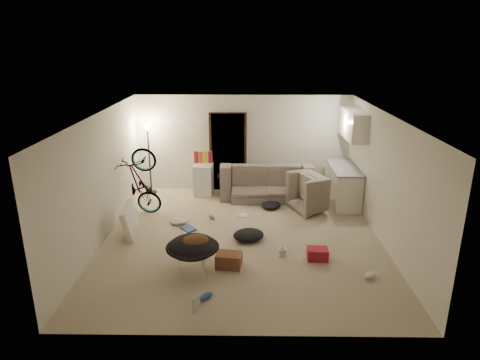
{
  "coord_description": "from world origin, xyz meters",
  "views": [
    {
      "loc": [
        0.06,
        -7.84,
        3.83
      ],
      "look_at": [
        -0.05,
        0.6,
        1.04
      ],
      "focal_mm": 32.0,
      "sensor_mm": 36.0,
      "label": 1
    }
  ],
  "objects_px": {
    "kitchen_counter": "(343,186)",
    "saucer_chair": "(193,251)",
    "mini_fridge": "(203,180)",
    "drink_case_a": "(229,260)",
    "sofa": "(266,184)",
    "bicycle": "(141,197)",
    "tv_box": "(130,220)",
    "drink_case_b": "(318,254)",
    "juicer": "(282,252)",
    "floor_lamp": "(148,144)",
    "armchair": "(319,195)"
  },
  "relations": [
    {
      "from": "saucer_chair",
      "to": "bicycle",
      "type": "bearing_deg",
      "value": 120.22
    },
    {
      "from": "sofa",
      "to": "armchair",
      "type": "bearing_deg",
      "value": 145.65
    },
    {
      "from": "floor_lamp",
      "to": "tv_box",
      "type": "bearing_deg",
      "value": -87.69
    },
    {
      "from": "mini_fridge",
      "to": "drink_case_a",
      "type": "xyz_separation_m",
      "value": [
        0.79,
        -3.7,
        -0.27
      ]
    },
    {
      "from": "kitchen_counter",
      "to": "floor_lamp",
      "type": "bearing_deg",
      "value": 172.34
    },
    {
      "from": "floor_lamp",
      "to": "bicycle",
      "type": "height_order",
      "value": "floor_lamp"
    },
    {
      "from": "armchair",
      "to": "drink_case_b",
      "type": "height_order",
      "value": "armchair"
    },
    {
      "from": "saucer_chair",
      "to": "tv_box",
      "type": "xyz_separation_m",
      "value": [
        -1.46,
        1.49,
        -0.08
      ]
    },
    {
      "from": "floor_lamp",
      "to": "armchair",
      "type": "xyz_separation_m",
      "value": [
        4.19,
        -1.0,
        -0.99
      ]
    },
    {
      "from": "armchair",
      "to": "floor_lamp",
      "type": "bearing_deg",
      "value": 53.41
    },
    {
      "from": "armchair",
      "to": "tv_box",
      "type": "distance_m",
      "value": 4.35
    },
    {
      "from": "juicer",
      "to": "mini_fridge",
      "type": "bearing_deg",
      "value": 118.37
    },
    {
      "from": "kitchen_counter",
      "to": "drink_case_b",
      "type": "relative_size",
      "value": 4.04
    },
    {
      "from": "floor_lamp",
      "to": "drink_case_b",
      "type": "distance_m",
      "value": 5.29
    },
    {
      "from": "bicycle",
      "to": "tv_box",
      "type": "xyz_separation_m",
      "value": [
        0.0,
        -1.02,
        -0.12
      ]
    },
    {
      "from": "tv_box",
      "to": "drink_case_b",
      "type": "xyz_separation_m",
      "value": [
        3.68,
        -1.03,
        -0.2
      ]
    },
    {
      "from": "drink_case_b",
      "to": "drink_case_a",
      "type": "bearing_deg",
      "value": -167.36
    },
    {
      "from": "kitchen_counter",
      "to": "sofa",
      "type": "relative_size",
      "value": 0.66
    },
    {
      "from": "armchair",
      "to": "mini_fridge",
      "type": "relative_size",
      "value": 1.23
    },
    {
      "from": "kitchen_counter",
      "to": "bicycle",
      "type": "xyz_separation_m",
      "value": [
        -4.73,
        -0.8,
        -0.01
      ]
    },
    {
      "from": "armchair",
      "to": "kitchen_counter",
      "type": "bearing_deg",
      "value": -84.62
    },
    {
      "from": "bicycle",
      "to": "saucer_chair",
      "type": "relative_size",
      "value": 1.8
    },
    {
      "from": "sofa",
      "to": "mini_fridge",
      "type": "relative_size",
      "value": 2.87
    },
    {
      "from": "bicycle",
      "to": "drink_case_b",
      "type": "relative_size",
      "value": 4.4
    },
    {
      "from": "kitchen_counter",
      "to": "saucer_chair",
      "type": "height_order",
      "value": "kitchen_counter"
    },
    {
      "from": "tv_box",
      "to": "drink_case_b",
      "type": "relative_size",
      "value": 2.51
    },
    {
      "from": "tv_box",
      "to": "drink_case_b",
      "type": "height_order",
      "value": "tv_box"
    },
    {
      "from": "tv_box",
      "to": "drink_case_b",
      "type": "bearing_deg",
      "value": -20.23
    },
    {
      "from": "floor_lamp",
      "to": "kitchen_counter",
      "type": "xyz_separation_m",
      "value": [
        4.83,
        -0.65,
        -0.87
      ]
    },
    {
      "from": "bicycle",
      "to": "drink_case_a",
      "type": "xyz_separation_m",
      "value": [
        2.07,
        -2.34,
        -0.3
      ]
    },
    {
      "from": "mini_fridge",
      "to": "tv_box",
      "type": "xyz_separation_m",
      "value": [
        -1.28,
        -2.38,
        -0.09
      ]
    },
    {
      "from": "sofa",
      "to": "drink_case_b",
      "type": "distance_m",
      "value": 3.41
    },
    {
      "from": "kitchen_counter",
      "to": "juicer",
      "type": "bearing_deg",
      "value": -121.61
    },
    {
      "from": "mini_fridge",
      "to": "drink_case_a",
      "type": "distance_m",
      "value": 3.79
    },
    {
      "from": "armchair",
      "to": "mini_fridge",
      "type": "distance_m",
      "value": 2.95
    },
    {
      "from": "drink_case_a",
      "to": "kitchen_counter",
      "type": "bearing_deg",
      "value": 57.02
    },
    {
      "from": "kitchen_counter",
      "to": "bicycle",
      "type": "height_order",
      "value": "bicycle"
    },
    {
      "from": "tv_box",
      "to": "drink_case_b",
      "type": "distance_m",
      "value": 3.83
    },
    {
      "from": "mini_fridge",
      "to": "drink_case_a",
      "type": "height_order",
      "value": "mini_fridge"
    },
    {
      "from": "floor_lamp",
      "to": "juicer",
      "type": "bearing_deg",
      "value": -47.0
    },
    {
      "from": "mini_fridge",
      "to": "juicer",
      "type": "relative_size",
      "value": 3.86
    },
    {
      "from": "armchair",
      "to": "juicer",
      "type": "bearing_deg",
      "value": 133.12
    },
    {
      "from": "juicer",
      "to": "armchair",
      "type": "bearing_deg",
      "value": 66.34
    },
    {
      "from": "mini_fridge",
      "to": "tv_box",
      "type": "height_order",
      "value": "mini_fridge"
    },
    {
      "from": "mini_fridge",
      "to": "drink_case_b",
      "type": "relative_size",
      "value": 2.15
    },
    {
      "from": "armchair",
      "to": "bicycle",
      "type": "height_order",
      "value": "bicycle"
    },
    {
      "from": "drink_case_a",
      "to": "drink_case_b",
      "type": "height_order",
      "value": "drink_case_a"
    },
    {
      "from": "tv_box",
      "to": "kitchen_counter",
      "type": "bearing_deg",
      "value": 16.53
    },
    {
      "from": "mini_fridge",
      "to": "saucer_chair",
      "type": "distance_m",
      "value": 3.87
    },
    {
      "from": "kitchen_counter",
      "to": "mini_fridge",
      "type": "distance_m",
      "value": 3.49
    }
  ]
}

